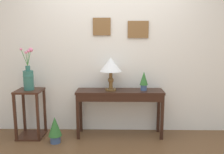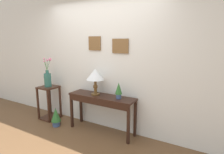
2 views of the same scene
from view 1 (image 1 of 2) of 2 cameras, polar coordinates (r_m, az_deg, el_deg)
name	(u,v)px [view 1 (image 1 of 2)]	position (r m, az deg, el deg)	size (l,w,h in m)	color
back_wall_with_art	(112,45)	(3.73, 0.04, 7.87)	(9.00, 0.13, 2.80)	silver
console_table	(120,97)	(3.55, 1.91, -5.01)	(1.32, 0.35, 0.72)	black
table_lamp	(111,66)	(3.48, -0.30, 2.66)	(0.33, 0.33, 0.50)	brown
potted_plant_on_console	(144,80)	(3.54, 7.79, -0.75)	(0.12, 0.12, 0.29)	#3D5684
pedestal_stand_left	(31,113)	(3.81, -19.29, -8.41)	(0.38, 0.38, 0.74)	#381E14
flower_vase_tall	(28,77)	(3.68, -19.76, -0.02)	(0.19, 0.19, 0.63)	#2D665B
potted_plant_floor	(55,129)	(3.54, -13.78, -12.20)	(0.19, 0.19, 0.39)	#3D5684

